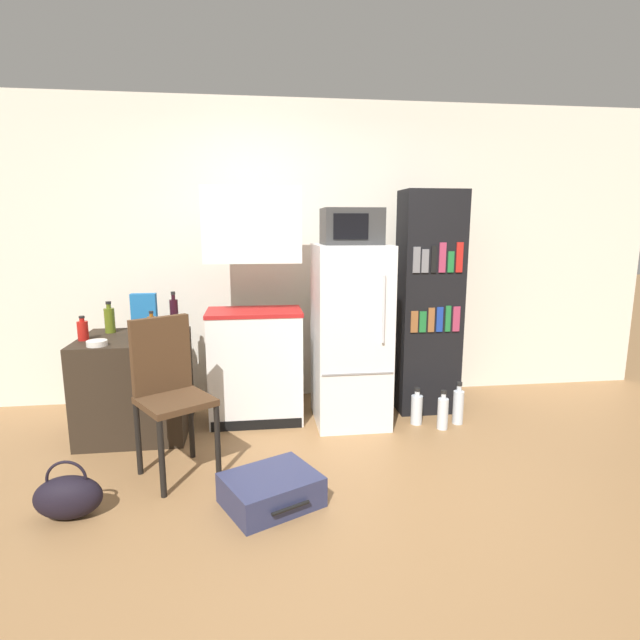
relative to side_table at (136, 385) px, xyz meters
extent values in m
plane|color=olive|center=(1.28, -1.25, -0.38)|extent=(24.00, 24.00, 0.00)
cube|color=silver|center=(1.48, 0.75, 0.94)|extent=(6.40, 0.10, 2.64)
cube|color=#2D2319|center=(0.00, 0.00, 0.00)|extent=(0.77, 0.71, 0.75)
cube|color=white|center=(0.91, 0.13, 0.07)|extent=(0.73, 0.44, 0.88)
cube|color=#B21E1E|center=(0.91, 0.13, 0.52)|extent=(0.75, 0.45, 0.03)
cube|color=white|center=(0.91, 0.13, 1.20)|extent=(0.73, 0.37, 0.57)
cube|color=black|center=(0.91, -0.09, -0.34)|extent=(0.70, 0.01, 0.08)
cube|color=white|center=(1.66, 0.04, 0.34)|extent=(0.57, 0.63, 1.43)
cube|color=gray|center=(1.66, -0.28, 0.11)|extent=(0.54, 0.01, 0.01)
cylinder|color=silver|center=(1.85, -0.30, 0.59)|extent=(0.02, 0.02, 0.50)
cube|color=#333333|center=(1.66, 0.04, 1.19)|extent=(0.45, 0.37, 0.27)
cube|color=black|center=(1.62, -0.15, 1.19)|extent=(0.26, 0.01, 0.19)
cube|color=black|center=(2.36, 0.19, 0.55)|extent=(0.50, 0.33, 1.85)
cube|color=brown|center=(2.18, 0.02, 0.43)|extent=(0.06, 0.01, 0.18)
cube|color=#1E7033|center=(2.25, 0.02, 0.43)|extent=(0.06, 0.01, 0.17)
cube|color=brown|center=(2.32, 0.02, 0.44)|extent=(0.05, 0.01, 0.20)
cube|color=#193899|center=(2.39, 0.02, 0.45)|extent=(0.05, 0.01, 0.20)
cube|color=#1E7033|center=(2.47, 0.02, 0.45)|extent=(0.04, 0.01, 0.21)
cube|color=#A33351|center=(2.54, 0.02, 0.45)|extent=(0.06, 0.01, 0.20)
cube|color=slate|center=(2.18, 0.02, 0.93)|extent=(0.06, 0.01, 0.20)
cube|color=slate|center=(2.25, 0.02, 0.92)|extent=(0.06, 0.01, 0.18)
cube|color=black|center=(2.32, 0.02, 0.93)|extent=(0.04, 0.01, 0.21)
cube|color=#A33351|center=(2.39, 0.02, 0.94)|extent=(0.05, 0.01, 0.24)
cube|color=#1E7033|center=(2.47, 0.02, 0.91)|extent=(0.05, 0.01, 0.17)
cube|color=red|center=(2.54, 0.02, 0.95)|extent=(0.05, 0.01, 0.24)
cylinder|color=#566619|center=(-0.20, 0.18, 0.47)|extent=(0.08, 0.08, 0.19)
cylinder|color=#566619|center=(-0.20, 0.18, 0.58)|extent=(0.03, 0.03, 0.03)
cylinder|color=black|center=(-0.20, 0.18, 0.61)|extent=(0.04, 0.04, 0.02)
cylinder|color=white|center=(0.20, -0.22, 0.43)|extent=(0.09, 0.09, 0.12)
cylinder|color=white|center=(0.20, -0.22, 0.50)|extent=(0.04, 0.04, 0.02)
cylinder|color=black|center=(0.20, -0.22, 0.52)|extent=(0.05, 0.05, 0.01)
cylinder|color=black|center=(0.26, 0.31, 0.49)|extent=(0.07, 0.07, 0.23)
cylinder|color=black|center=(0.26, 0.31, 0.63)|extent=(0.03, 0.03, 0.04)
cylinder|color=black|center=(0.26, 0.31, 0.66)|extent=(0.03, 0.03, 0.02)
cylinder|color=#AD1914|center=(-0.32, -0.07, 0.45)|extent=(0.08, 0.08, 0.14)
cylinder|color=#AD1914|center=(-0.32, -0.07, 0.53)|extent=(0.03, 0.03, 0.03)
cylinder|color=black|center=(-0.32, -0.07, 0.55)|extent=(0.04, 0.04, 0.01)
cylinder|color=brown|center=(0.15, -0.01, 0.45)|extent=(0.06, 0.06, 0.15)
cylinder|color=brown|center=(0.15, -0.01, 0.54)|extent=(0.03, 0.03, 0.03)
cylinder|color=black|center=(0.15, -0.01, 0.56)|extent=(0.03, 0.03, 0.02)
cylinder|color=silver|center=(-0.18, -0.26, 0.39)|extent=(0.14, 0.14, 0.04)
cube|color=#1E66A8|center=(0.06, 0.19, 0.53)|extent=(0.19, 0.07, 0.30)
cylinder|color=black|center=(0.36, -1.00, -0.14)|extent=(0.04, 0.04, 0.48)
cylinder|color=black|center=(0.66, -0.80, -0.14)|extent=(0.04, 0.04, 0.48)
cylinder|color=black|center=(0.16, -0.69, -0.14)|extent=(0.04, 0.04, 0.48)
cylinder|color=black|center=(0.47, -0.50, -0.14)|extent=(0.04, 0.04, 0.48)
cube|color=#4C331E|center=(0.41, -0.75, 0.12)|extent=(0.55, 0.55, 0.04)
cube|color=#4C331E|center=(0.31, -0.60, 0.39)|extent=(0.35, 0.25, 0.49)
cube|color=navy|center=(0.98, -1.16, -0.29)|extent=(0.63, 0.59, 0.18)
cylinder|color=black|center=(1.08, -1.36, -0.29)|extent=(0.21, 0.12, 0.02)
ellipsoid|color=black|center=(-0.11, -1.15, -0.26)|extent=(0.36, 0.20, 0.24)
torus|color=black|center=(-0.11, -1.15, -0.15)|extent=(0.21, 0.02, 0.21)
cylinder|color=silver|center=(2.51, -0.17, -0.24)|extent=(0.09, 0.09, 0.27)
cylinder|color=silver|center=(2.51, -0.17, -0.08)|extent=(0.04, 0.04, 0.05)
cylinder|color=black|center=(2.51, -0.17, -0.04)|extent=(0.04, 0.04, 0.03)
cylinder|color=silver|center=(2.18, -0.13, -0.26)|extent=(0.09, 0.09, 0.23)
cylinder|color=silver|center=(2.18, -0.13, -0.12)|extent=(0.04, 0.04, 0.04)
cylinder|color=black|center=(2.18, -0.13, -0.09)|extent=(0.05, 0.05, 0.02)
cylinder|color=silver|center=(2.35, -0.25, -0.25)|extent=(0.08, 0.08, 0.25)
cylinder|color=silver|center=(2.35, -0.25, -0.11)|extent=(0.04, 0.04, 0.04)
cylinder|color=black|center=(2.35, -0.25, -0.07)|extent=(0.04, 0.04, 0.03)
camera|label=1|loc=(0.92, -3.78, 1.20)|focal=28.00mm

